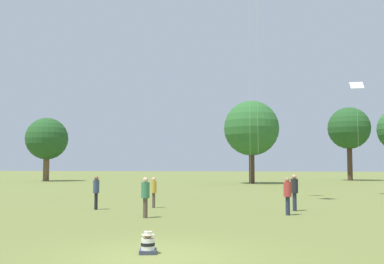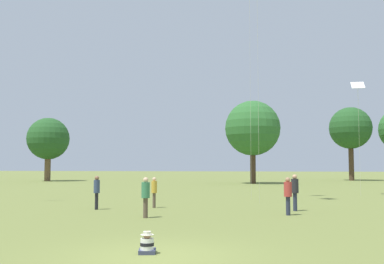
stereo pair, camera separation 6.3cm
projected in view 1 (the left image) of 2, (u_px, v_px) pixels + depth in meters
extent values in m
plane|color=olive|center=(158.00, 256.00, 10.87)|extent=(300.00, 300.00, 0.00)
cube|color=#383D56|center=(148.00, 251.00, 11.23)|extent=(0.51, 0.59, 0.10)
cylinder|color=white|center=(148.00, 244.00, 11.15)|extent=(0.39, 0.39, 0.28)
cylinder|color=black|center=(148.00, 244.00, 11.15)|extent=(0.41, 0.41, 0.08)
sphere|color=#A37556|center=(148.00, 235.00, 11.17)|extent=(0.20, 0.20, 0.20)
cylinder|color=beige|center=(148.00, 235.00, 11.17)|extent=(0.33, 0.33, 0.01)
cylinder|color=beige|center=(148.00, 233.00, 11.17)|extent=(0.20, 0.20, 0.09)
cylinder|color=brown|center=(154.00, 200.00, 23.20)|extent=(0.22, 0.22, 0.77)
cylinder|color=gold|center=(154.00, 187.00, 23.25)|extent=(0.39, 0.39, 0.61)
sphere|color=#DBAD89|center=(154.00, 179.00, 23.28)|extent=(0.21, 0.21, 0.21)
cylinder|color=brown|center=(145.00, 208.00, 18.76)|extent=(0.27, 0.27, 0.83)
cylinder|color=#387A51|center=(145.00, 190.00, 18.82)|extent=(0.50, 0.50, 0.66)
sphere|color=#DBAD89|center=(145.00, 180.00, 18.85)|extent=(0.22, 0.22, 0.22)
cylinder|color=#282D42|center=(295.00, 202.00, 21.63)|extent=(0.27, 0.27, 0.86)
cylinder|color=#232328|center=(294.00, 186.00, 21.68)|extent=(0.49, 0.49, 0.68)
sphere|color=tan|center=(294.00, 177.00, 21.72)|extent=(0.23, 0.23, 0.23)
cylinder|color=#282D42|center=(288.00, 206.00, 19.76)|extent=(0.24, 0.24, 0.82)
cylinder|color=#B23833|center=(288.00, 189.00, 19.82)|extent=(0.44, 0.44, 0.65)
sphere|color=#A37556|center=(287.00, 180.00, 19.85)|extent=(0.22, 0.22, 0.22)
cylinder|color=black|center=(96.00, 201.00, 22.26)|extent=(0.22, 0.22, 0.82)
cylinder|color=#334260|center=(96.00, 187.00, 22.31)|extent=(0.39, 0.39, 0.65)
sphere|color=brown|center=(96.00, 178.00, 22.34)|extent=(0.22, 0.22, 0.22)
cube|color=white|center=(357.00, 85.00, 33.15)|extent=(0.96, 0.78, 0.60)
cylinder|color=white|center=(357.00, 96.00, 33.09)|extent=(0.02, 0.02, 0.93)
cylinder|color=#BCB7A8|center=(358.00, 140.00, 32.85)|extent=(0.01, 0.01, 8.10)
cylinder|color=#BCB7A8|center=(257.00, 78.00, 26.31)|extent=(0.01, 0.01, 14.63)
cylinder|color=#BCB7A8|center=(249.00, 82.00, 29.31)|extent=(0.01, 0.01, 15.30)
cylinder|color=brown|center=(46.00, 166.00, 62.26)|extent=(0.83, 0.83, 4.31)
sphere|color=#235123|center=(47.00, 139.00, 62.53)|extent=(5.82, 5.82, 5.82)
cylinder|color=#473323|center=(252.00, 163.00, 53.82)|extent=(0.66, 0.66, 4.84)
sphere|color=#2D662D|center=(251.00, 128.00, 54.14)|extent=(6.64, 6.64, 6.64)
cylinder|color=#473323|center=(350.00, 160.00, 64.61)|extent=(0.72, 0.72, 5.91)
sphere|color=#235123|center=(349.00, 128.00, 64.95)|extent=(6.04, 6.04, 6.04)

